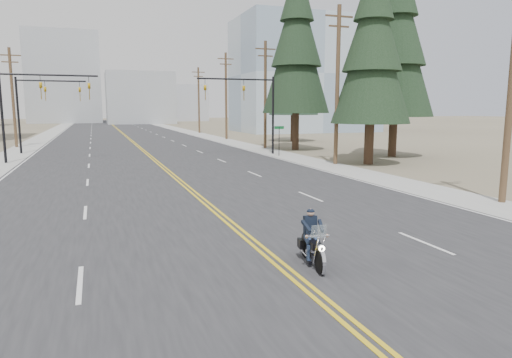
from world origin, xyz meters
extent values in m
plane|color=#776D56|center=(0.00, 0.00, 0.00)|extent=(400.00, 400.00, 0.00)
cube|color=#303033|center=(0.00, 70.00, 0.01)|extent=(20.00, 200.00, 0.01)
cube|color=#A5A5A0|center=(-11.50, 70.00, 0.01)|extent=(3.00, 200.00, 0.01)
cube|color=#A5A5A0|center=(11.50, 70.00, 0.01)|extent=(3.00, 200.00, 0.01)
cylinder|color=black|center=(-11.00, 32.00, 3.50)|extent=(0.20, 0.20, 7.00)
cylinder|color=black|center=(-7.50, 32.00, 6.70)|extent=(7.00, 0.14, 0.14)
imported|color=#BF8C0C|center=(-8.20, 32.00, 6.05)|extent=(0.21, 0.26, 1.30)
imported|color=#BF8C0C|center=(-4.70, 32.00, 6.05)|extent=(0.21, 0.26, 1.30)
cylinder|color=black|center=(11.00, 32.00, 3.50)|extent=(0.20, 0.20, 7.00)
cylinder|color=black|center=(7.50, 32.00, 6.70)|extent=(7.00, 0.14, 0.14)
imported|color=#BF8C0C|center=(8.20, 32.00, 6.05)|extent=(0.21, 0.26, 1.30)
imported|color=#BF8C0C|center=(4.70, 32.00, 6.05)|extent=(0.21, 0.26, 1.30)
cylinder|color=black|center=(-11.00, 40.00, 3.50)|extent=(0.20, 0.20, 7.00)
cylinder|color=black|center=(-8.00, 40.00, 6.70)|extent=(6.00, 0.14, 0.14)
imported|color=#BF8C0C|center=(-8.60, 40.00, 6.05)|extent=(0.21, 0.26, 1.30)
imported|color=#BF8C0C|center=(-5.60, 40.00, 6.05)|extent=(0.21, 0.26, 1.30)
cylinder|color=black|center=(10.80, 30.00, 1.30)|extent=(0.06, 0.06, 2.60)
cube|color=#0C5926|center=(10.80, 30.00, 2.50)|extent=(0.90, 0.03, 0.25)
cylinder|color=brown|center=(12.50, 8.00, 5.50)|extent=(0.30, 0.30, 11.00)
cylinder|color=brown|center=(12.50, 23.00, 5.75)|extent=(0.30, 0.30, 11.50)
cube|color=brown|center=(12.50, 23.00, 10.70)|extent=(2.20, 0.12, 0.12)
cube|color=brown|center=(12.50, 23.00, 10.00)|extent=(1.60, 0.12, 0.12)
cylinder|color=brown|center=(12.50, 38.00, 5.50)|extent=(0.30, 0.30, 11.00)
cube|color=brown|center=(12.50, 38.00, 10.20)|extent=(2.20, 0.12, 0.12)
cube|color=brown|center=(12.50, 38.00, 9.50)|extent=(1.60, 0.12, 0.12)
cylinder|color=brown|center=(12.50, 53.00, 5.75)|extent=(0.30, 0.30, 11.50)
cube|color=brown|center=(12.50, 53.00, 10.70)|extent=(2.20, 0.12, 0.12)
cube|color=brown|center=(12.50, 53.00, 10.00)|extent=(1.60, 0.12, 0.12)
cylinder|color=brown|center=(12.50, 70.00, 5.50)|extent=(0.30, 0.30, 11.00)
cube|color=brown|center=(12.50, 70.00, 10.20)|extent=(2.20, 0.12, 0.12)
cube|color=brown|center=(12.50, 70.00, 9.50)|extent=(1.60, 0.12, 0.12)
cylinder|color=brown|center=(-12.50, 48.00, 5.25)|extent=(0.30, 0.30, 10.50)
cube|color=brown|center=(-12.50, 48.00, 9.70)|extent=(2.20, 0.12, 0.12)
cube|color=brown|center=(-12.50, 48.00, 9.00)|extent=(1.60, 0.12, 0.12)
cube|color=#9EB5CC|center=(32.00, 70.00, 10.00)|extent=(24.00, 16.00, 20.00)
cube|color=#ADB2B7|center=(8.00, 125.00, 7.00)|extent=(18.00, 14.00, 14.00)
cube|color=#B7BCC6|center=(40.00, 110.00, 9.00)|extent=(16.00, 12.00, 18.00)
cube|color=#ADB2B7|center=(-12.00, 140.00, 13.00)|extent=(20.00, 15.00, 26.00)
cube|color=#B7BCC6|center=(25.00, 150.00, 6.00)|extent=(14.00, 14.00, 12.00)
cylinder|color=#382619|center=(14.88, 22.24, 1.53)|extent=(0.60, 0.60, 3.07)
cone|color=black|center=(14.88, 22.24, 7.67)|extent=(5.79, 5.79, 9.20)
cone|color=black|center=(14.88, 22.24, 10.27)|extent=(4.34, 4.34, 6.90)
cylinder|color=#382619|center=(19.96, 26.34, 1.74)|extent=(0.76, 0.76, 3.47)
cone|color=black|center=(19.96, 26.34, 8.68)|extent=(6.51, 6.51, 10.41)
cone|color=black|center=(19.96, 26.34, 11.63)|extent=(4.88, 4.88, 7.81)
cylinder|color=#382619|center=(14.72, 35.20, 1.86)|extent=(0.65, 0.65, 3.71)
cone|color=black|center=(14.72, 35.20, 9.28)|extent=(6.68, 6.68, 11.13)
cone|color=black|center=(14.72, 35.20, 12.43)|extent=(5.01, 5.01, 8.35)
cylinder|color=#382619|center=(19.53, 46.47, 1.68)|extent=(0.78, 0.78, 3.36)
cone|color=black|center=(19.53, 46.47, 8.41)|extent=(6.28, 6.28, 10.09)
cone|color=black|center=(19.53, 46.47, 11.26)|extent=(4.71, 4.71, 7.56)
cone|color=black|center=(19.53, 46.47, 14.12)|extent=(3.14, 3.14, 5.38)
camera|label=1|loc=(-4.49, -7.12, 4.15)|focal=32.00mm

